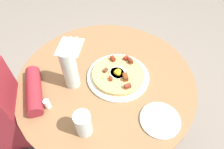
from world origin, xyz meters
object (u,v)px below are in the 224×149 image
fork (67,46)px  water_glass (83,124)px  dining_table (107,96)px  bread_plate (160,120)px  knife (73,47)px  salt_shaker (47,104)px  breakfast_pizza (118,74)px  water_bottle (70,69)px  pizza_plate (118,76)px

fork → water_glass: water_glass is taller
water_glass → dining_table: bearing=-118.5°
bread_plate → water_glass: water_glass is taller
fork → bread_plate: bearing=53.0°
knife → salt_shaker: 0.41m
breakfast_pizza → water_glass: size_ratio=2.13×
breakfast_pizza → bread_plate: (-0.12, 0.28, -0.02)m
dining_table → fork: 0.38m
water_glass → breakfast_pizza: bearing=-129.3°
knife → water_bottle: 0.30m
breakfast_pizza → salt_shaker: breakfast_pizza is taller
dining_table → water_glass: bearing=61.5°
dining_table → water_glass: size_ratio=7.43×
fork → water_glass: size_ratio=1.46×
salt_shaker → pizza_plate: bearing=-163.8°
dining_table → knife: (0.15, -0.27, 0.18)m
knife → bread_plate: bearing=51.1°
knife → water_glass: water_glass is taller
bread_plate → water_glass: bearing=-4.6°
bread_plate → water_bottle: size_ratio=0.80×
dining_table → water_glass: (0.14, 0.27, 0.24)m
pizza_plate → breakfast_pizza: breakfast_pizza is taller
water_glass → knife: bearing=-89.6°
knife → water_glass: 0.54m
breakfast_pizza → knife: bearing=-53.5°
breakfast_pizza → dining_table: bearing=-13.2°
dining_table → knife: knife is taller
breakfast_pizza → bread_plate: 0.30m
bread_plate → knife: (0.33, -0.56, 0.00)m
pizza_plate → salt_shaker: (0.35, 0.10, 0.02)m
dining_table → salt_shaker: (0.29, 0.12, 0.20)m
knife → water_bottle: (0.02, 0.28, 0.10)m
dining_table → water_bottle: (0.17, 0.01, 0.28)m
breakfast_pizza → water_bottle: 0.25m
bread_plate → fork: bearing=-57.8°
pizza_plate → knife: size_ratio=1.77×
dining_table → knife: size_ratio=5.10×
pizza_plate → knife: (0.21, -0.28, 0.00)m
breakfast_pizza → salt_shaker: (0.35, 0.10, -0.00)m
bread_plate → dining_table: bearing=-58.4°
water_bottle → fork: bearing=-87.4°
water_bottle → pizza_plate: bearing=178.0°
fork → water_bottle: bearing=23.4°
pizza_plate → bread_plate: size_ratio=1.82×
pizza_plate → bread_plate: pizza_plate is taller
breakfast_pizza → knife: 0.35m
breakfast_pizza → salt_shaker: size_ratio=5.41×
breakfast_pizza → water_bottle: water_bottle is taller
fork → water_glass: bearing=24.8°
pizza_plate → salt_shaker: 0.37m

